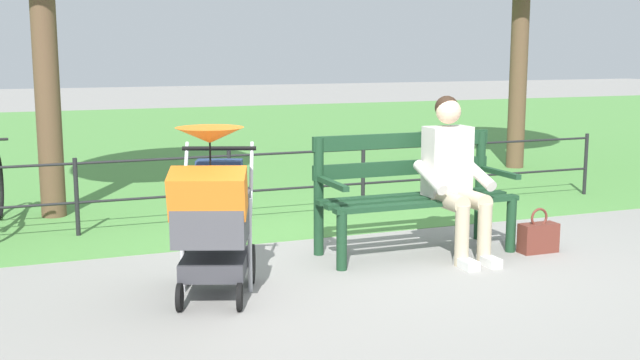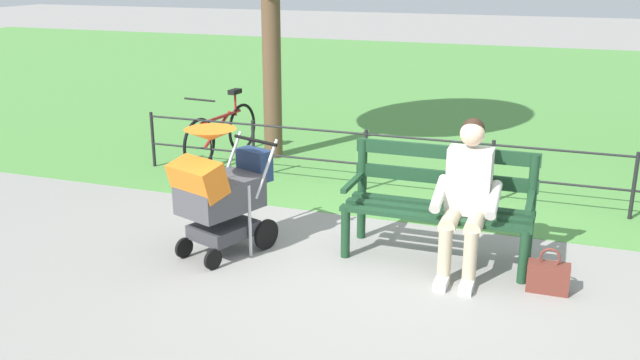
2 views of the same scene
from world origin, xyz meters
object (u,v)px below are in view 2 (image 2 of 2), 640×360
at_px(person_on_bench, 467,193).
at_px(stroller, 220,190).
at_px(park_bench, 440,199).
at_px(handbag, 548,277).
at_px(bicycle, 222,133).

distance_m(person_on_bench, stroller, 2.09).
distance_m(park_bench, handbag, 1.11).
relative_size(stroller, bicycle, 0.69).
bearing_deg(handbag, person_on_bench, -15.41).
relative_size(park_bench, bicycle, 0.97).
xyz_separation_m(park_bench, stroller, (1.80, 0.62, 0.07)).
bearing_deg(bicycle, stroller, 117.40).
bearing_deg(handbag, stroller, 4.18).
bearing_deg(handbag, park_bench, -23.60).
bearing_deg(park_bench, handbag, 156.40).
bearing_deg(person_on_bench, handbag, 164.59).
distance_m(person_on_bench, bicycle, 4.19).
distance_m(stroller, handbag, 2.80).
relative_size(park_bench, person_on_bench, 1.26).
height_order(park_bench, bicycle, park_bench).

